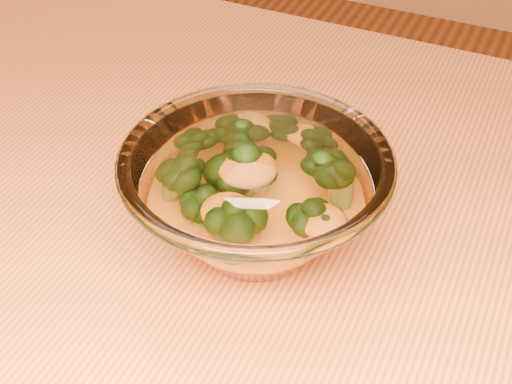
# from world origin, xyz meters

# --- Properties ---
(glass_bowl) EXTENTS (0.19, 0.19, 0.08)m
(glass_bowl) POSITION_xyz_m (-0.03, 0.05, 0.79)
(glass_bowl) COLOR white
(glass_bowl) RESTS_ON table
(cheese_sauce) EXTENTS (0.11, 0.11, 0.03)m
(cheese_sauce) POSITION_xyz_m (-0.03, 0.05, 0.78)
(cheese_sauce) COLOR orange
(cheese_sauce) RESTS_ON glass_bowl
(broccoli_heap) EXTENTS (0.13, 0.13, 0.06)m
(broccoli_heap) POSITION_xyz_m (-0.03, 0.06, 0.80)
(broccoli_heap) COLOR black
(broccoli_heap) RESTS_ON cheese_sauce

